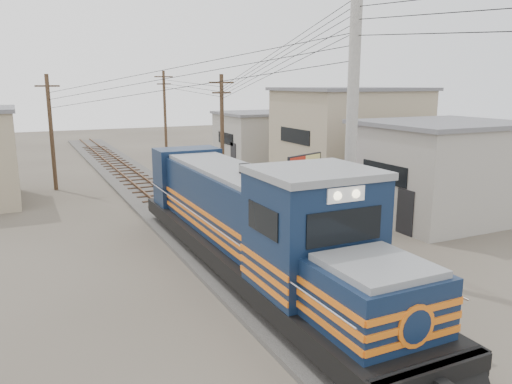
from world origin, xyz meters
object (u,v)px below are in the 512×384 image
locomotive (252,224)px  market_umbrella (330,173)px  vendor (320,201)px  billboard (304,175)px

locomotive → market_umbrella: size_ratio=5.89×
locomotive → market_umbrella: 9.07m
locomotive → market_umbrella: bearing=39.5°
market_umbrella → vendor: size_ratio=1.53×
vendor → billboard: bearing=41.5°
locomotive → billboard: bearing=41.3°
locomotive → vendor: size_ratio=9.04×
market_umbrella → vendor: 1.73m
locomotive → billboard: size_ratio=4.88×
market_umbrella → vendor: (-1.05, -0.73, -1.16)m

